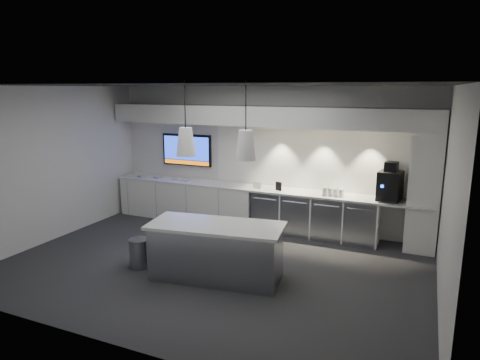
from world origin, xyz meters
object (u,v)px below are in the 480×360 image
at_px(coffee_machine, 390,185).
at_px(island, 216,251).
at_px(bin, 140,253).
at_px(wall_tv, 187,150).

bearing_deg(coffee_machine, island, -123.34).
bearing_deg(bin, island, 5.71).
distance_m(wall_tv, bin, 3.34).
height_order(island, coffee_machine, coffee_machine).
bearing_deg(bin, wall_tv, 105.21).
bearing_deg(wall_tv, coffee_machine, -3.13).
xyz_separation_m(wall_tv, coffee_machine, (4.51, -0.25, -0.36)).
bearing_deg(wall_tv, bin, -74.79).
bearing_deg(island, coffee_machine, 39.69).
xyz_separation_m(wall_tv, bin, (0.81, -2.97, -1.32)).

